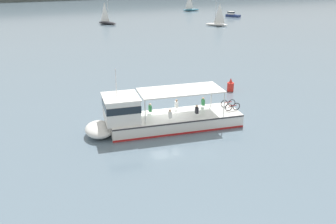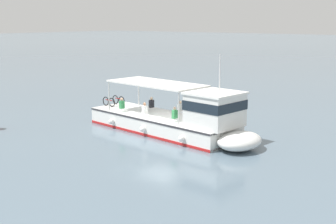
% 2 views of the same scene
% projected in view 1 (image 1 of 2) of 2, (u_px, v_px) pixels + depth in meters
% --- Properties ---
extents(ground_plane, '(400.00, 400.00, 0.00)m').
position_uv_depth(ground_plane, '(164.00, 124.00, 32.23)').
color(ground_plane, slate).
extents(ferry_main, '(13.02, 4.56, 5.32)m').
position_uv_depth(ferry_main, '(156.00, 118.00, 30.94)').
color(ferry_main, white).
rests_on(ferry_main, ground).
extents(sailboat_near_port, '(4.47, 4.29, 5.40)m').
position_uv_depth(sailboat_near_port, '(217.00, 23.00, 81.91)').
color(sailboat_near_port, white).
rests_on(sailboat_near_port, ground).
extents(sailboat_near_starboard, '(3.92, 4.72, 5.40)m').
position_uv_depth(sailboat_near_starboard, '(107.00, 22.00, 84.06)').
color(sailboat_near_starboard, '#232328').
rests_on(sailboat_near_starboard, ground).
extents(motorboat_outer_anchorage, '(2.97, 3.75, 1.26)m').
position_uv_depth(motorboat_outer_anchorage, '(232.00, 15.00, 95.57)').
color(motorboat_outer_anchorage, navy).
rests_on(motorboat_outer_anchorage, ground).
extents(sailboat_mid_channel, '(4.86, 1.64, 5.40)m').
position_uv_depth(sailboat_mid_channel, '(191.00, 9.00, 107.11)').
color(sailboat_mid_channel, teal).
rests_on(sailboat_mid_channel, ground).
extents(channel_buoy, '(0.70, 0.70, 1.40)m').
position_uv_depth(channel_buoy, '(231.00, 86.00, 40.42)').
color(channel_buoy, red).
rests_on(channel_buoy, ground).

